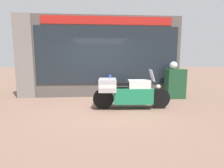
{
  "coord_description": "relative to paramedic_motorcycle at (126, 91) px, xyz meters",
  "views": [
    {
      "loc": [
        -0.07,
        -5.52,
        1.59
      ],
      "look_at": [
        0.39,
        0.44,
        0.74
      ],
      "focal_mm": 28.0,
      "sensor_mm": 36.0,
      "label": 1
    }
  ],
  "objects": [
    {
      "name": "utility_cabinet",
      "position": [
        2.24,
        1.4,
        0.03
      ],
      "size": [
        0.74,
        0.51,
        1.19
      ],
      "primitive_type": "cube",
      "color": "#1E4C2D",
      "rests_on": "ground"
    },
    {
      "name": "ground_plane",
      "position": [
        -0.81,
        0.05,
        -0.57
      ],
      "size": [
        60.0,
        60.0,
        0.0
      ],
      "primitive_type": "plane",
      "color": "#7A5B4C"
    },
    {
      "name": "paramedic_motorcycle",
      "position": [
        0.0,
        0.0,
        0.0
      ],
      "size": [
        2.48,
        0.83,
        1.27
      ],
      "rotation": [
        0.0,
        0.0,
        -0.05
      ],
      "color": "black",
      "rests_on": "ground"
    },
    {
      "name": "window_display",
      "position": [
        -0.53,
        2.08,
        -0.09
      ],
      "size": [
        5.67,
        0.3,
        2.03
      ],
      "color": "slate",
      "rests_on": "ground"
    },
    {
      "name": "shop_building",
      "position": [
        -1.17,
        2.04,
        1.12
      ],
      "size": [
        6.83,
        0.55,
        3.37
      ],
      "color": "#56514C",
      "rests_on": "ground"
    },
    {
      "name": "white_helmet",
      "position": [
        2.13,
        1.37,
        0.78
      ],
      "size": [
        0.3,
        0.3,
        0.3
      ],
      "primitive_type": "sphere",
      "color": "white",
      "rests_on": "utility_cabinet"
    }
  ]
}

